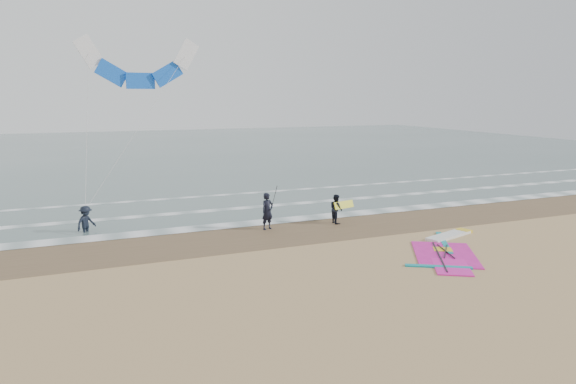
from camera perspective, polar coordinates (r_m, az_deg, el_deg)
name	(u,v)px	position (r m, az deg, el deg)	size (l,w,h in m)	color
ground	(377,264)	(20.98, 9.86, -7.90)	(120.00, 120.00, 0.00)	tan
sea_water	(173,150)	(66.05, -12.62, 4.57)	(120.00, 80.00, 0.02)	#47605E
wet_sand_band	(314,229)	(26.05, 2.91, -4.11)	(120.00, 5.00, 0.01)	brown
foam_waterline	(282,211)	(30.02, -0.65, -2.07)	(120.00, 9.15, 0.02)	white
windsurf_rig	(447,249)	(23.60, 17.29, -6.05)	(6.03, 5.71, 0.15)	white
person_standing	(267,211)	(25.74, -2.30, -2.15)	(0.68, 0.45, 1.86)	black
person_walking	(336,209)	(27.13, 5.37, -1.87)	(0.75, 0.59, 1.55)	black
person_wading	(86,216)	(27.02, -21.57, -2.47)	(1.09, 0.63, 1.69)	black
held_pole	(273,202)	(25.75, -1.68, -1.16)	(0.17, 0.86, 1.82)	black
carried_kiteboard	(344,205)	(27.18, 6.23, -1.42)	(1.30, 0.51, 0.39)	yellow
surf_kite	(140,67)	(30.58, -16.17, 13.18)	(6.82, 4.14, 8.78)	white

